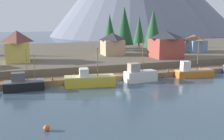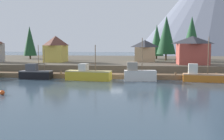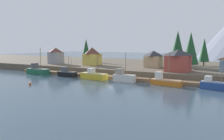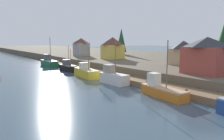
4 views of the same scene
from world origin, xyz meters
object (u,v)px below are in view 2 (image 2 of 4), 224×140
(fishing_boat_orange, at_px, (203,76))
(conifer_mid_right, at_px, (30,41))
(fishing_boat_black, at_px, (35,73))
(house_yellow, at_px, (56,49))
(conifer_back_left, at_px, (166,35))
(conifer_near_right, at_px, (192,36))
(house_tan, at_px, (145,51))
(conifer_mid_left, at_px, (157,40))
(fishing_boat_yellow, at_px, (88,75))
(fishing_boat_white, at_px, (139,74))
(house_red, at_px, (193,50))
(channel_buoy, at_px, (2,93))
(conifer_near_left, at_px, (190,40))

(fishing_boat_orange, height_order, conifer_mid_right, conifer_mid_right)
(fishing_boat_black, bearing_deg, fishing_boat_orange, -0.83)
(house_yellow, distance_m, conifer_back_left, 33.02)
(conifer_near_right, bearing_deg, conifer_mid_right, 168.80)
(house_tan, height_order, house_yellow, house_yellow)
(conifer_mid_left, bearing_deg, house_yellow, -146.09)
(house_yellow, bearing_deg, house_tan, 9.26)
(fishing_boat_yellow, relative_size, fishing_boat_orange, 1.08)
(fishing_boat_white, bearing_deg, fishing_boat_yellow, 177.87)
(house_yellow, bearing_deg, conifer_mid_left, 33.91)
(fishing_boat_black, distance_m, house_tan, 31.10)
(house_red, height_order, channel_buoy, house_red)
(fishing_boat_orange, relative_size, channel_buoy, 12.36)
(fishing_boat_yellow, bearing_deg, fishing_boat_white, 9.45)
(house_tan, xyz_separation_m, house_yellow, (-24.04, -3.92, 0.56))
(fishing_boat_orange, xyz_separation_m, conifer_mid_left, (-7.04, 35.73, 7.66))
(conifer_near_left, relative_size, conifer_mid_right, 0.98)
(fishing_boat_white, bearing_deg, house_tan, 81.97)
(fishing_boat_white, bearing_deg, conifer_mid_left, 77.16)
(house_red, bearing_deg, house_tan, 141.56)
(house_yellow, bearing_deg, conifer_back_left, 21.50)
(house_yellow, xyz_separation_m, conifer_near_right, (36.70, 5.06, 3.35))
(fishing_boat_white, bearing_deg, fishing_boat_orange, -4.50)
(channel_buoy, bearing_deg, house_red, 43.05)
(conifer_near_left, height_order, channel_buoy, conifer_near_left)
(fishing_boat_orange, xyz_separation_m, conifer_near_left, (3.77, 36.28, 7.57))
(fishing_boat_white, height_order, house_red, house_red)
(conifer_mid_left, xyz_separation_m, channel_buoy, (-24.35, -53.23, -8.35))
(house_tan, height_order, channel_buoy, house_tan)
(conifer_mid_left, bearing_deg, house_red, -73.17)
(house_tan, height_order, conifer_back_left, conifer_back_left)
(conifer_mid_right, xyz_separation_m, conifer_back_left, (44.53, -3.10, 1.65))
(fishing_boat_black, relative_size, house_tan, 1.19)
(house_yellow, bearing_deg, fishing_boat_orange, -25.75)
(house_red, relative_size, house_tan, 1.22)
(house_tan, height_order, conifer_near_left, conifer_near_left)
(conifer_mid_left, bearing_deg, conifer_near_left, 2.88)
(house_tan, bearing_deg, conifer_near_right, 5.16)
(fishing_boat_black, xyz_separation_m, conifer_near_left, (37.73, 35.97, 7.49))
(conifer_near_left, distance_m, conifer_near_right, 14.49)
(channel_buoy, bearing_deg, fishing_boat_orange, 29.13)
(fishing_boat_black, bearing_deg, house_tan, 41.49)
(conifer_mid_right, xyz_separation_m, channel_buoy, (17.69, -49.51, -8.10))
(fishing_boat_orange, bearing_deg, conifer_near_right, 91.87)
(house_red, xyz_separation_m, conifer_near_right, (1.50, 10.01, 3.53))
(house_yellow, bearing_deg, conifer_mid_right, 132.87)
(fishing_boat_yellow, relative_size, conifer_near_left, 0.88)
(fishing_boat_orange, xyz_separation_m, house_yellow, (-35.05, 16.91, 5.07))
(fishing_boat_orange, relative_size, conifer_near_right, 0.70)
(conifer_mid_left, relative_size, channel_buoy, 16.17)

